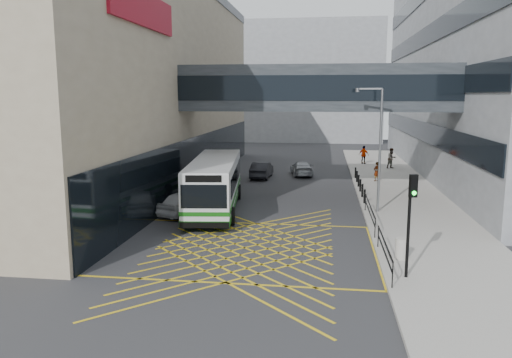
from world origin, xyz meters
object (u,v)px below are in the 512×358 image
at_px(litter_bin, 401,248).
at_px(pedestrian_a, 376,172).
at_px(bus, 215,183).
at_px(street_lamp, 377,142).
at_px(car_white, 186,202).
at_px(traffic_light, 411,211).
at_px(car_dark, 262,170).
at_px(car_silver, 302,168).
at_px(pedestrian_b, 392,158).
at_px(pedestrian_c, 364,155).

height_order(litter_bin, pedestrian_a, pedestrian_a).
relative_size(bus, street_lamp, 1.58).
height_order(car_white, traffic_light, traffic_light).
height_order(bus, car_dark, bus).
bearing_deg(bus, street_lamp, -5.55).
relative_size(car_silver, litter_bin, 4.67).
bearing_deg(pedestrian_b, car_silver, 177.26).
height_order(car_dark, litter_bin, car_dark).
height_order(traffic_light, pedestrian_c, traffic_light).
bearing_deg(car_dark, litter_bin, 114.64).
height_order(car_silver, pedestrian_c, pedestrian_c).
bearing_deg(street_lamp, car_dark, 141.12).
height_order(street_lamp, litter_bin, street_lamp).
bearing_deg(car_silver, pedestrian_c, -138.64).
height_order(traffic_light, pedestrian_a, traffic_light).
bearing_deg(car_dark, car_white, 80.89).
bearing_deg(car_silver, car_white, 59.40).
relative_size(traffic_light, pedestrian_b, 2.09).
xyz_separation_m(bus, pedestrian_c, (10.64, 21.50, -0.63)).
height_order(traffic_light, litter_bin, traffic_light).
relative_size(street_lamp, pedestrian_a, 4.71).
xyz_separation_m(street_lamp, pedestrian_c, (0.89, 21.27, -3.25)).
xyz_separation_m(car_white, litter_bin, (11.45, -7.25, -0.12)).
xyz_separation_m(car_dark, pedestrian_c, (9.29, 9.11, 0.38)).
bearing_deg(street_lamp, traffic_light, -72.72).
xyz_separation_m(car_dark, car_silver, (3.36, 1.89, -0.03)).
xyz_separation_m(litter_bin, pedestrian_b, (3.01, 27.27, 0.51)).
relative_size(litter_bin, pedestrian_a, 0.58).
relative_size(car_silver, pedestrian_b, 2.19).
height_order(car_white, pedestrian_a, pedestrian_a).
bearing_deg(litter_bin, car_silver, 103.00).
distance_m(car_white, pedestrian_a, 17.62).
bearing_deg(pedestrian_a, pedestrian_c, -129.44).
bearing_deg(pedestrian_a, litter_bin, 46.61).
relative_size(litter_bin, pedestrian_c, 0.50).
xyz_separation_m(bus, litter_bin, (10.02, -8.70, -1.09)).
bearing_deg(car_dark, car_silver, -148.32).
distance_m(car_dark, pedestrian_c, 13.02).
xyz_separation_m(car_white, car_dark, (2.79, 13.83, -0.04)).
bearing_deg(litter_bin, pedestrian_b, 83.70).
relative_size(car_dark, pedestrian_a, 2.84).
distance_m(street_lamp, pedestrian_b, 18.92).
distance_m(car_silver, traffic_light, 25.90).
bearing_deg(pedestrian_a, car_dark, -48.33).
distance_m(car_white, car_dark, 14.11).
bearing_deg(car_white, car_silver, -92.20).
relative_size(car_white, street_lamp, 0.63).
xyz_separation_m(traffic_light, litter_bin, (0.10, 2.31, -2.16)).
bearing_deg(pedestrian_c, traffic_light, 115.26).
xyz_separation_m(car_silver, traffic_light, (5.21, -25.28, 2.12)).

